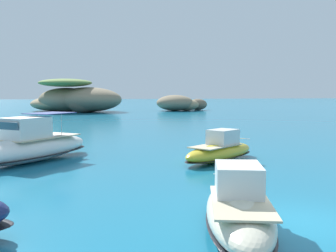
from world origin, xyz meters
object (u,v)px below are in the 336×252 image
Objects in this scene: islet_large at (74,99)px; islet_small at (180,103)px; motorboat_white at (31,147)px; motorboat_yellow at (220,151)px; motorboat_cream at (239,209)px.

islet_small is (22.12, 0.13, -0.95)m from islet_large.
motorboat_white is (-21.26, -59.44, -0.63)m from islet_small.
motorboat_white is 11.24m from motorboat_yellow.
islet_small is 63.13m from motorboat_white.
motorboat_yellow is at bearing -78.93° from islet_large.
islet_large is 2.59× the size of motorboat_white.
motorboat_cream is (-13.20, -72.85, -0.88)m from islet_small.
islet_small is at bearing 0.35° from islet_large.
islet_large is 62.29m from motorboat_yellow.
islet_small is 74.04m from motorboat_cream.
islet_large is 59.34m from motorboat_white.
motorboat_cream is (8.06, -13.41, -0.25)m from motorboat_white.
motorboat_yellow is (11.95, -61.11, -1.85)m from islet_large.
islet_large is at bearing 97.00° from motorboat_cream.
motorboat_yellow is at bearing -9.21° from motorboat_white.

